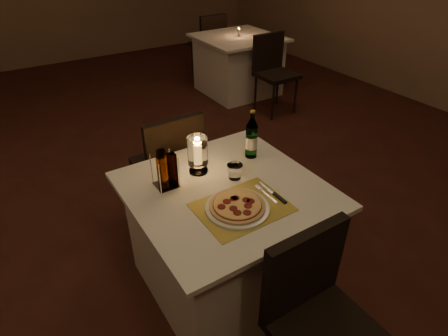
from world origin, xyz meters
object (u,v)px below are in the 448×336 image
neighbor_table_right (238,65)px  plate (237,208)px  tumbler (235,172)px  chair_far (171,160)px  pizza (237,205)px  chair_near (316,307)px  hurricane_candle (198,152)px  main_table (226,239)px  water_bottle (252,139)px

neighbor_table_right → plate: bearing=-124.5°
tumbler → chair_far: bearing=98.2°
pizza → tumbler: bearing=58.7°
plate → pizza: size_ratio=1.14×
chair_near → neighbor_table_right: size_ratio=0.90×
chair_far → hurricane_candle: bearing=-95.0°
hurricane_candle → pizza: bearing=-91.0°
chair_far → plate: size_ratio=2.81×
chair_near → tumbler: 0.81m
pizza → tumbler: tumbler is taller
chair_near → pizza: bearing=95.4°
main_table → chair_far: (0.00, 0.71, 0.18)m
plate → hurricane_candle: (0.01, 0.41, 0.12)m
pizza → tumbler: (0.14, 0.24, 0.02)m
main_table → plate: size_ratio=3.12×
water_bottle → neighbor_table_right: bearing=57.0°
chair_far → neighbor_table_right: size_ratio=0.90×
main_table → chair_far: chair_far is taller
chair_far → pizza: size_ratio=3.21×
main_table → hurricane_candle: 0.55m
pizza → water_bottle: bearing=46.7°
water_bottle → neighbor_table_right: water_bottle is taller
chair_near → chair_far: size_ratio=1.00×
plate → water_bottle: (0.36, 0.38, 0.11)m
plate → pizza: (-0.00, -0.00, 0.02)m
hurricane_candle → water_bottle: bearing=-3.8°
chair_far → neighbor_table_right: 2.77m
hurricane_candle → tumbler: bearing=-50.8°
neighbor_table_right → pizza: bearing=-124.5°
water_bottle → neighbor_table_right: (1.62, 2.49, -0.49)m
chair_near → hurricane_candle: size_ratio=4.09×
chair_far → water_bottle: size_ratio=2.98×
pizza → hurricane_candle: 0.42m
chair_far → plate: (-0.05, -0.89, 0.20)m
pizza → hurricane_candle: bearing=89.0°
plate → tumbler: 0.28m
tumbler → hurricane_candle: 0.23m
water_bottle → hurricane_candle: water_bottle is taller
water_bottle → chair_far: bearing=121.2°
chair_far → water_bottle: 0.68m
plate → water_bottle: size_ratio=1.06×
main_table → water_bottle: bearing=33.0°
main_table → plate: 0.42m
chair_near → plate: bearing=95.3°
chair_near → water_bottle: water_bottle is taller
tumbler → main_table: bearing=-148.8°
main_table → water_bottle: (0.31, 0.20, 0.49)m
plate → neighbor_table_right: size_ratio=0.32×
plate → tumbler: size_ratio=3.68×
water_bottle → hurricane_candle: 0.35m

